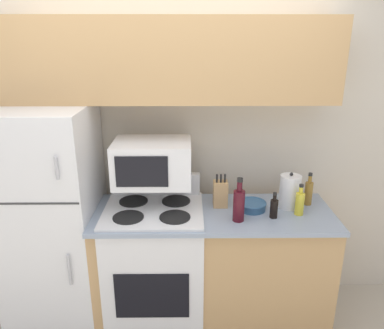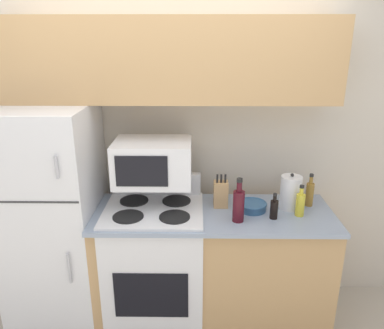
{
  "view_description": "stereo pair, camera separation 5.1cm",
  "coord_description": "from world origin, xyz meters",
  "px_view_note": "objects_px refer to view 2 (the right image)",
  "views": [
    {
      "loc": [
        0.15,
        -2.07,
        2.09
      ],
      "look_at": [
        0.17,
        0.26,
        1.28
      ],
      "focal_mm": 35.0,
      "sensor_mm": 36.0,
      "label": 1
    },
    {
      "loc": [
        0.2,
        -2.07,
        2.09
      ],
      "look_at": [
        0.17,
        0.26,
        1.28
      ],
      "focal_mm": 35.0,
      "sensor_mm": 36.0,
      "label": 2
    }
  ],
  "objects_px": {
    "stove": "(156,265)",
    "knife_block": "(221,194)",
    "refrigerator": "(55,220)",
    "bottle_soy_sauce": "(274,209)",
    "microwave": "(153,162)",
    "bottle_cooking_spray": "(300,204)",
    "bottle_wine_red": "(239,205)",
    "bottle_vinegar": "(310,193)",
    "kettle": "(291,192)",
    "bowl": "(252,206)"
  },
  "relations": [
    {
      "from": "refrigerator",
      "to": "microwave",
      "type": "xyz_separation_m",
      "value": [
        0.73,
        0.02,
        0.44
      ]
    },
    {
      "from": "knife_block",
      "to": "bottle_soy_sauce",
      "type": "bearing_deg",
      "value": -28.26
    },
    {
      "from": "stove",
      "to": "bowl",
      "type": "relative_size",
      "value": 5.43
    },
    {
      "from": "bottle_cooking_spray",
      "to": "bottle_wine_red",
      "type": "relative_size",
      "value": 0.73
    },
    {
      "from": "bottle_soy_sauce",
      "to": "knife_block",
      "type": "bearing_deg",
      "value": 151.74
    },
    {
      "from": "microwave",
      "to": "bottle_vinegar",
      "type": "distance_m",
      "value": 1.13
    },
    {
      "from": "knife_block",
      "to": "bottle_wine_red",
      "type": "relative_size",
      "value": 0.82
    },
    {
      "from": "knife_block",
      "to": "bowl",
      "type": "xyz_separation_m",
      "value": [
        0.22,
        -0.06,
        -0.06
      ]
    },
    {
      "from": "knife_block",
      "to": "bottle_soy_sauce",
      "type": "relative_size",
      "value": 1.36
    },
    {
      "from": "bottle_cooking_spray",
      "to": "bottle_soy_sauce",
      "type": "distance_m",
      "value": 0.19
    },
    {
      "from": "kettle",
      "to": "microwave",
      "type": "bearing_deg",
      "value": 178.31
    },
    {
      "from": "microwave",
      "to": "knife_block",
      "type": "height_order",
      "value": "microwave"
    },
    {
      "from": "stove",
      "to": "bottle_cooking_spray",
      "type": "relative_size",
      "value": 5.06
    },
    {
      "from": "bottle_soy_sauce",
      "to": "bottle_wine_red",
      "type": "relative_size",
      "value": 0.6
    },
    {
      "from": "bowl",
      "to": "bottle_wine_red",
      "type": "height_order",
      "value": "bottle_wine_red"
    },
    {
      "from": "bottle_cooking_spray",
      "to": "bottle_soy_sauce",
      "type": "height_order",
      "value": "bottle_cooking_spray"
    },
    {
      "from": "stove",
      "to": "bottle_soy_sauce",
      "type": "bearing_deg",
      "value": -6.9
    },
    {
      "from": "microwave",
      "to": "bottle_cooking_spray",
      "type": "height_order",
      "value": "microwave"
    },
    {
      "from": "refrigerator",
      "to": "bowl",
      "type": "relative_size",
      "value": 8.08
    },
    {
      "from": "stove",
      "to": "bottle_vinegar",
      "type": "relative_size",
      "value": 4.64
    },
    {
      "from": "refrigerator",
      "to": "bottle_soy_sauce",
      "type": "height_order",
      "value": "refrigerator"
    },
    {
      "from": "bottle_vinegar",
      "to": "refrigerator",
      "type": "bearing_deg",
      "value": -178.74
    },
    {
      "from": "stove",
      "to": "bottle_cooking_spray",
      "type": "height_order",
      "value": "bottle_cooking_spray"
    },
    {
      "from": "knife_block",
      "to": "bottle_soy_sauce",
      "type": "xyz_separation_m",
      "value": [
        0.34,
        -0.18,
        -0.02
      ]
    },
    {
      "from": "bottle_cooking_spray",
      "to": "bottle_vinegar",
      "type": "relative_size",
      "value": 0.92
    },
    {
      "from": "bottle_soy_sauce",
      "to": "kettle",
      "type": "bearing_deg",
      "value": 47.98
    },
    {
      "from": "refrigerator",
      "to": "knife_block",
      "type": "relative_size",
      "value": 6.75
    },
    {
      "from": "refrigerator",
      "to": "stove",
      "type": "distance_m",
      "value": 0.81
    },
    {
      "from": "refrigerator",
      "to": "microwave",
      "type": "height_order",
      "value": "refrigerator"
    },
    {
      "from": "microwave",
      "to": "bottle_soy_sauce",
      "type": "distance_m",
      "value": 0.88
    },
    {
      "from": "stove",
      "to": "knife_block",
      "type": "relative_size",
      "value": 4.54
    },
    {
      "from": "bottle_vinegar",
      "to": "bottle_soy_sauce",
      "type": "relative_size",
      "value": 1.33
    },
    {
      "from": "knife_block",
      "to": "kettle",
      "type": "bearing_deg",
      "value": -3.09
    },
    {
      "from": "stove",
      "to": "knife_block",
      "type": "bearing_deg",
      "value": 10.32
    },
    {
      "from": "refrigerator",
      "to": "kettle",
      "type": "relative_size",
      "value": 6.31
    },
    {
      "from": "bottle_vinegar",
      "to": "bottle_wine_red",
      "type": "height_order",
      "value": "bottle_wine_red"
    },
    {
      "from": "bowl",
      "to": "bottle_cooking_spray",
      "type": "distance_m",
      "value": 0.32
    },
    {
      "from": "stove",
      "to": "bottle_cooking_spray",
      "type": "bearing_deg",
      "value": -3.1
    },
    {
      "from": "kettle",
      "to": "stove",
      "type": "bearing_deg",
      "value": -176.43
    },
    {
      "from": "stove",
      "to": "microwave",
      "type": "distance_m",
      "value": 0.78
    },
    {
      "from": "refrigerator",
      "to": "bottle_wine_red",
      "type": "relative_size",
      "value": 5.52
    },
    {
      "from": "bottle_wine_red",
      "to": "bowl",
      "type": "bearing_deg",
      "value": 54.83
    },
    {
      "from": "bottle_wine_red",
      "to": "knife_block",
      "type": "bearing_deg",
      "value": 114.29
    },
    {
      "from": "bottle_wine_red",
      "to": "kettle",
      "type": "xyz_separation_m",
      "value": [
        0.38,
        0.2,
        0.0
      ]
    },
    {
      "from": "stove",
      "to": "bowl",
      "type": "distance_m",
      "value": 0.83
    },
    {
      "from": "microwave",
      "to": "bottle_wine_red",
      "type": "distance_m",
      "value": 0.65
    },
    {
      "from": "stove",
      "to": "bottle_soy_sauce",
      "type": "xyz_separation_m",
      "value": [
        0.81,
        -0.1,
        0.51
      ]
    },
    {
      "from": "bottle_soy_sauce",
      "to": "bottle_wine_red",
      "type": "xyz_separation_m",
      "value": [
        -0.24,
        -0.04,
        0.05
      ]
    },
    {
      "from": "refrigerator",
      "to": "bottle_wine_red",
      "type": "xyz_separation_m",
      "value": [
        1.3,
        -0.2,
        0.22
      ]
    },
    {
      "from": "microwave",
      "to": "bowl",
      "type": "xyz_separation_m",
      "value": [
        0.69,
        -0.06,
        -0.3
      ]
    }
  ]
}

